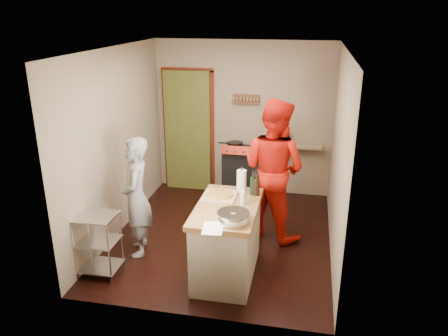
{
  "coord_description": "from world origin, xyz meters",
  "views": [
    {
      "loc": [
        1.1,
        -5.41,
        3.08
      ],
      "look_at": [
        0.02,
        0.0,
        1.04
      ],
      "focal_mm": 35.0,
      "sensor_mm": 36.0,
      "label": 1
    }
  ],
  "objects": [
    {
      "name": "ceiling",
      "position": [
        0.0,
        0.0,
        2.61
      ],
      "size": [
        3.0,
        3.5,
        0.02
      ],
      "primitive_type": "cube",
      "color": "white",
      "rests_on": "back_wall"
    },
    {
      "name": "stove",
      "position": [
        0.05,
        1.42,
        0.45
      ],
      "size": [
        0.6,
        0.63,
        1.0
      ],
      "color": "black",
      "rests_on": "ground"
    },
    {
      "name": "person_stripe",
      "position": [
        -1.0,
        -0.62,
        0.79
      ],
      "size": [
        0.54,
        0.67,
        1.59
      ],
      "primitive_type": "imported",
      "rotation": [
        0.0,
        0.0,
        -1.26
      ],
      "color": "silver",
      "rests_on": "ground"
    },
    {
      "name": "floor",
      "position": [
        0.0,
        0.0,
        0.0
      ],
      "size": [
        3.5,
        3.5,
        0.0
      ],
      "primitive_type": "plane",
      "color": "black",
      "rests_on": "ground"
    },
    {
      "name": "person_red",
      "position": [
        0.67,
        0.24,
        0.98
      ],
      "size": [
        1.2,
        1.12,
        1.97
      ],
      "primitive_type": "imported",
      "rotation": [
        0.0,
        0.0,
        2.62
      ],
      "color": "red",
      "rests_on": "ground"
    },
    {
      "name": "right_wall",
      "position": [
        1.5,
        0.0,
        1.3
      ],
      "size": [
        0.04,
        3.5,
        2.6
      ],
      "primitive_type": "cube",
      "color": "gray",
      "rests_on": "ground"
    },
    {
      "name": "left_wall",
      "position": [
        -1.5,
        0.0,
        1.3
      ],
      "size": [
        0.04,
        3.5,
        2.6
      ],
      "primitive_type": "cube",
      "color": "gray",
      "rests_on": "ground"
    },
    {
      "name": "back_wall",
      "position": [
        -0.64,
        1.78,
        1.13
      ],
      "size": [
        3.0,
        0.44,
        2.6
      ],
      "color": "gray",
      "rests_on": "ground"
    },
    {
      "name": "island",
      "position": [
        0.24,
        -0.89,
        0.48
      ],
      "size": [
        0.71,
        1.33,
        1.22
      ],
      "color": "beige",
      "rests_on": "ground"
    },
    {
      "name": "wire_shelving",
      "position": [
        -1.28,
        -1.2,
        0.44
      ],
      "size": [
        0.48,
        0.4,
        0.8
      ],
      "color": "silver",
      "rests_on": "ground"
    }
  ]
}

